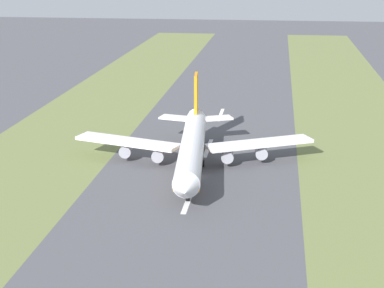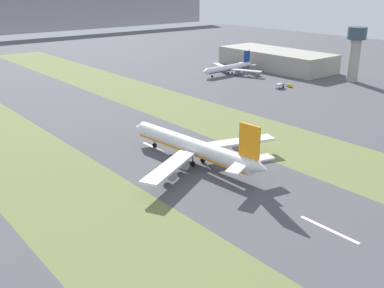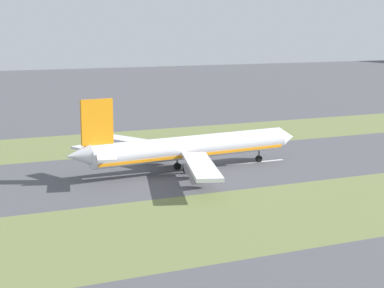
{
  "view_description": "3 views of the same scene",
  "coord_description": "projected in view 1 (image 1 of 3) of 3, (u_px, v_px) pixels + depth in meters",
  "views": [
    {
      "loc": [
        -18.6,
        148.76,
        52.88
      ],
      "look_at": [
        1.94,
        -5.02,
        7.0
      ],
      "focal_mm": 60.0,
      "sensor_mm": 36.0,
      "label": 1
    },
    {
      "loc": [
        -94.81,
        -122.76,
        62.32
      ],
      "look_at": [
        1.94,
        -5.02,
        7.0
      ],
      "focal_mm": 42.0,
      "sensor_mm": 36.0,
      "label": 2
    },
    {
      "loc": [
        152.07,
        -71.6,
        37.57
      ],
      "look_at": [
        1.94,
        -5.02,
        7.0
      ],
      "focal_mm": 60.0,
      "sensor_mm": 36.0,
      "label": 3
    }
  ],
  "objects": [
    {
      "name": "ground_plane",
      "position": [
        197.0,
        177.0,
        158.75
      ],
      "size": [
        800.0,
        800.0,
        0.0
      ],
      "primitive_type": "plane",
      "color": "#4C4C51"
    },
    {
      "name": "airplane_main_jet",
      "position": [
        192.0,
        146.0,
        163.89
      ],
      "size": [
        63.89,
        67.22,
        20.2
      ],
      "color": "white",
      "rests_on": "ground"
    },
    {
      "name": "centreline_dash_mid",
      "position": [
        208.0,
        148.0,
        182.53
      ],
      "size": [
        1.2,
        18.0,
        0.01
      ],
      "primitive_type": "cube",
      "color": "silver",
      "rests_on": "ground"
    },
    {
      "name": "centreline_dash_near",
      "position": [
        221.0,
        115.0,
        220.55
      ],
      "size": [
        1.2,
        18.0,
        0.01
      ],
      "primitive_type": "cube",
      "color": "silver",
      "rests_on": "ground"
    },
    {
      "name": "grass_median_west",
      "position": [
        384.0,
        185.0,
        153.04
      ],
      "size": [
        40.0,
        600.0,
        0.01
      ],
      "primitive_type": "cube",
      "color": "olive",
      "rests_on": "ground"
    },
    {
      "name": "grass_median_east",
      "position": [
        23.0,
        169.0,
        164.47
      ],
      "size": [
        40.0,
        600.0,
        0.01
      ],
      "primitive_type": "cube",
      "color": "olive",
      "rests_on": "ground"
    },
    {
      "name": "centreline_dash_far",
      "position": [
        189.0,
        199.0,
        144.51
      ],
      "size": [
        1.2,
        18.0,
        0.01
      ],
      "primitive_type": "cube",
      "color": "silver",
      "rests_on": "ground"
    }
  ]
}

